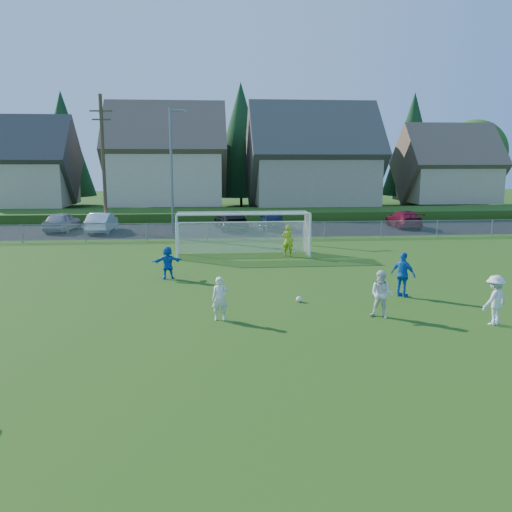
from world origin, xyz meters
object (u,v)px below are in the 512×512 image
Objects in this scene: player_blue_b at (168,262)px; car_b at (102,222)px; player_white_c at (495,300)px; car_d at (231,220)px; player_white_a at (220,299)px; player_blue_a at (403,275)px; car_a at (62,222)px; soccer_goal at (243,227)px; player_white_b at (382,294)px; car_g at (404,219)px; car_e at (272,220)px; soccer_ball at (299,299)px; goalkeeper at (288,241)px.

player_blue_b is 17.52m from car_b.
player_white_c reaches higher than car_b.
player_white_c is 0.33× the size of car_d.
player_white_a is 0.99× the size of player_blue_b.
player_blue_a reaches higher than car_d.
car_d is (-7.50, 24.96, -0.09)m from player_white_c.
car_a is 17.35m from soccer_goal.
car_b is at bearing 147.37° from player_white_b.
soccer_goal is at bearing 83.07° from player_white_a.
player_blue_a is 21.91m from car_d.
car_a is at bearing -76.45° from player_blue_b.
player_blue_b reaches higher than car_d.
player_white_a reaches higher than car_a.
car_a is 0.58× the size of soccer_goal.
player_blue_b is at bearing 112.22° from car_b.
soccer_goal is at bearing 41.53° from car_g.
player_blue_b reaches higher than car_e.
car_e is at bearing 85.79° from soccer_ball.
car_d is at bearing 2.27° from car_g.
car_d is (3.70, 16.95, -0.01)m from player_blue_b.
player_white_c is at bearing -61.83° from soccer_goal.
player_white_b is at bearing 124.15° from player_blue_b.
player_white_b is 24.21m from car_d.
car_d reaches higher than car_e.
car_a is 15.91m from car_e.
soccer_ball is at bearing 86.71° from car_d.
player_blue_a is at bearing 6.08° from soccer_ball.
car_g is at bearing -173.64° from car_a.
player_white_a is at bearing 121.98° from car_a.
car_b is 12.82m from car_e.
player_blue_a reaches higher than player_blue_b.
car_e reaches higher than car_g.
player_white_c is 0.39× the size of car_a.
player_white_b is 0.94× the size of goalkeeper.
car_g is 17.74m from soccer_goal.
player_white_a reaches higher than car_d.
player_white_b is at bearing 122.68° from car_b.
car_d is 11.25m from soccer_goal.
soccer_ball is 21.64m from car_d.
goalkeeper is 16.67m from car_b.
soccer_goal is (-7.36, 13.75, 0.80)m from player_white_c.
player_blue_a is 0.24× the size of soccer_goal.
goalkeeper is (1.06, 9.81, 0.77)m from soccer_ball.
player_white_c is 0.37× the size of car_b.
player_blue_b reaches higher than soccer_ball.
goalkeeper is at bearing 139.76° from car_b.
car_d reaches higher than soccer_ball.
player_white_a is 0.84× the size of goalkeeper.
car_a reaches higher than soccer_ball.
player_white_a is at bearing 59.04° from car_g.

